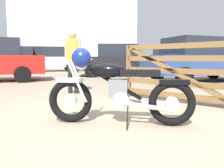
{
  "coord_description": "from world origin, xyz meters",
  "views": [
    {
      "loc": [
        -0.73,
        -3.23,
        0.93
      ],
      "look_at": [
        -0.02,
        0.35,
        0.51
      ],
      "focal_mm": 35.42,
      "sensor_mm": 36.0,
      "label": 1
    }
  ],
  "objects_px": {
    "vintage_motorcycle": "(116,90)",
    "timber_gate": "(188,70)",
    "silver_sedan_mid": "(173,60)",
    "white_estate_far": "(117,60)",
    "bystander": "(73,55)",
    "pale_sedan_back": "(204,58)",
    "dark_sedan_left": "(2,58)",
    "red_hatchback_near": "(51,59)"
  },
  "relations": [
    {
      "from": "timber_gate",
      "to": "pale_sedan_back",
      "type": "xyz_separation_m",
      "value": [
        3.02,
        3.98,
        0.24
      ]
    },
    {
      "from": "dark_sedan_left",
      "to": "white_estate_far",
      "type": "xyz_separation_m",
      "value": [
        6.91,
        -4.41,
        -0.1
      ]
    },
    {
      "from": "timber_gate",
      "to": "vintage_motorcycle",
      "type": "bearing_deg",
      "value": 84.47
    },
    {
      "from": "red_hatchback_near",
      "to": "pale_sedan_back",
      "type": "relative_size",
      "value": 0.83
    },
    {
      "from": "vintage_motorcycle",
      "to": "pale_sedan_back",
      "type": "height_order",
      "value": "pale_sedan_back"
    },
    {
      "from": "silver_sedan_mid",
      "to": "pale_sedan_back",
      "type": "distance_m",
      "value": 4.57
    },
    {
      "from": "vintage_motorcycle",
      "to": "timber_gate",
      "type": "height_order",
      "value": "timber_gate"
    },
    {
      "from": "silver_sedan_mid",
      "to": "white_estate_far",
      "type": "relative_size",
      "value": 0.99
    },
    {
      "from": "pale_sedan_back",
      "to": "dark_sedan_left",
      "type": "distance_m",
      "value": 12.56
    },
    {
      "from": "pale_sedan_back",
      "to": "dark_sedan_left",
      "type": "relative_size",
      "value": 1.0
    },
    {
      "from": "silver_sedan_mid",
      "to": "white_estate_far",
      "type": "bearing_deg",
      "value": 8.69
    },
    {
      "from": "vintage_motorcycle",
      "to": "bystander",
      "type": "bearing_deg",
      "value": -61.85
    },
    {
      "from": "vintage_motorcycle",
      "to": "red_hatchback_near",
      "type": "height_order",
      "value": "red_hatchback_near"
    },
    {
      "from": "white_estate_far",
      "to": "red_hatchback_near",
      "type": "bearing_deg",
      "value": 133.88
    },
    {
      "from": "bystander",
      "to": "white_estate_far",
      "type": "xyz_separation_m",
      "value": [
        2.44,
        5.62,
        -0.18
      ]
    },
    {
      "from": "timber_gate",
      "to": "white_estate_far",
      "type": "relative_size",
      "value": 0.47
    },
    {
      "from": "bystander",
      "to": "white_estate_far",
      "type": "distance_m",
      "value": 6.13
    },
    {
      "from": "dark_sedan_left",
      "to": "red_hatchback_near",
      "type": "bearing_deg",
      "value": -172.08
    },
    {
      "from": "bystander",
      "to": "red_hatchback_near",
      "type": "relative_size",
      "value": 0.41
    },
    {
      "from": "bystander",
      "to": "white_estate_far",
      "type": "relative_size",
      "value": 0.38
    },
    {
      "from": "silver_sedan_mid",
      "to": "pale_sedan_back",
      "type": "bearing_deg",
      "value": 72.98
    },
    {
      "from": "vintage_motorcycle",
      "to": "pale_sedan_back",
      "type": "relative_size",
      "value": 0.41
    },
    {
      "from": "silver_sedan_mid",
      "to": "red_hatchback_near",
      "type": "bearing_deg",
      "value": -36.14
    },
    {
      "from": "pale_sedan_back",
      "to": "bystander",
      "type": "bearing_deg",
      "value": 12.94
    },
    {
      "from": "bystander",
      "to": "silver_sedan_mid",
      "type": "height_order",
      "value": "silver_sedan_mid"
    },
    {
      "from": "vintage_motorcycle",
      "to": "silver_sedan_mid",
      "type": "height_order",
      "value": "silver_sedan_mid"
    },
    {
      "from": "bystander",
      "to": "silver_sedan_mid",
      "type": "bearing_deg",
      "value": 162.8
    },
    {
      "from": "vintage_motorcycle",
      "to": "pale_sedan_back",
      "type": "distance_m",
      "value": 6.98
    },
    {
      "from": "pale_sedan_back",
      "to": "timber_gate",
      "type": "bearing_deg",
      "value": 44.13
    },
    {
      "from": "silver_sedan_mid",
      "to": "red_hatchback_near",
      "type": "height_order",
      "value": "red_hatchback_near"
    },
    {
      "from": "timber_gate",
      "to": "pale_sedan_back",
      "type": "bearing_deg",
      "value": -75.4
    },
    {
      "from": "dark_sedan_left",
      "to": "silver_sedan_mid",
      "type": "bearing_deg",
      "value": 152.23
    },
    {
      "from": "dark_sedan_left",
      "to": "pale_sedan_back",
      "type": "bearing_deg",
      "value": 131.07
    },
    {
      "from": "vintage_motorcycle",
      "to": "pale_sedan_back",
      "type": "bearing_deg",
      "value": -114.7
    },
    {
      "from": "bystander",
      "to": "silver_sedan_mid",
      "type": "xyz_separation_m",
      "value": [
        6.18,
        6.56,
        -0.18
      ]
    },
    {
      "from": "pale_sedan_back",
      "to": "dark_sedan_left",
      "type": "bearing_deg",
      "value": -47.91
    },
    {
      "from": "vintage_motorcycle",
      "to": "timber_gate",
      "type": "bearing_deg",
      "value": -128.99
    },
    {
      "from": "timber_gate",
      "to": "silver_sedan_mid",
      "type": "bearing_deg",
      "value": -63.14
    },
    {
      "from": "timber_gate",
      "to": "pale_sedan_back",
      "type": "relative_size",
      "value": 0.42
    },
    {
      "from": "pale_sedan_back",
      "to": "white_estate_far",
      "type": "height_order",
      "value": "pale_sedan_back"
    },
    {
      "from": "vintage_motorcycle",
      "to": "bystander",
      "type": "relative_size",
      "value": 1.21
    },
    {
      "from": "pale_sedan_back",
      "to": "white_estate_far",
      "type": "distance_m",
      "value": 4.52
    }
  ]
}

